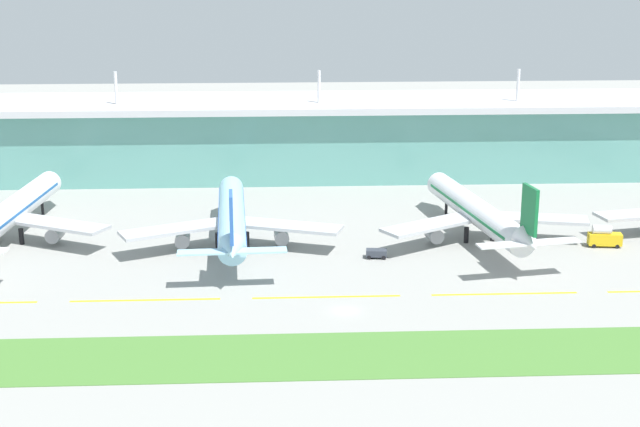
# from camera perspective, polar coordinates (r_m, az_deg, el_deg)

# --- Properties ---
(ground_plane) EXTENTS (600.00, 600.00, 0.00)m
(ground_plane) POSITION_cam_1_polar(r_m,az_deg,el_deg) (168.47, 1.56, -6.04)
(ground_plane) COLOR gray
(terminal_building) EXTENTS (288.00, 34.00, 31.03)m
(terminal_building) POSITION_cam_1_polar(r_m,az_deg,el_deg) (266.80, -0.11, 4.76)
(terminal_building) COLOR #5B9E93
(terminal_building) RESTS_ON ground
(airliner_nearest) EXTENTS (48.61, 65.77, 18.90)m
(airliner_nearest) POSITION_cam_1_polar(r_m,az_deg,el_deg) (216.74, -18.73, -0.05)
(airliner_nearest) COLOR white
(airliner_nearest) RESTS_ON ground
(airliner_near_middle) EXTENTS (48.74, 61.43, 18.90)m
(airliner_near_middle) POSITION_cam_1_polar(r_m,az_deg,el_deg) (203.25, -5.48, -0.29)
(airliner_near_middle) COLOR #9ED1EA
(airliner_near_middle) RESTS_ON ground
(airliner_far_middle) EXTENTS (48.12, 61.14, 18.90)m
(airliner_far_middle) POSITION_cam_1_polar(r_m,az_deg,el_deg) (209.78, 9.75, 0.07)
(airliner_far_middle) COLOR silver
(airliner_far_middle) RESTS_ON ground
(taxiway_stripe_mid_west) EXTENTS (28.00, 0.70, 0.04)m
(taxiway_stripe_mid_west) POSITION_cam_1_polar(r_m,az_deg,el_deg) (176.40, -10.74, -5.28)
(taxiway_stripe_mid_west) COLOR yellow
(taxiway_stripe_mid_west) RESTS_ON ground
(taxiway_stripe_centre) EXTENTS (28.00, 0.70, 0.04)m
(taxiway_stripe_centre) POSITION_cam_1_polar(r_m,az_deg,el_deg) (174.87, 0.40, -5.18)
(taxiway_stripe_centre) COLOR yellow
(taxiway_stripe_centre) RESTS_ON ground
(taxiway_stripe_mid_east) EXTENTS (28.00, 0.70, 0.04)m
(taxiway_stripe_mid_east) POSITION_cam_1_polar(r_m,az_deg,el_deg) (179.86, 11.32, -4.89)
(taxiway_stripe_mid_east) COLOR yellow
(taxiway_stripe_mid_east) RESTS_ON ground
(grass_verge) EXTENTS (300.00, 18.00, 0.10)m
(grass_verge) POSITION_cam_1_polar(r_m,az_deg,el_deg) (151.05, 2.10, -8.72)
(grass_verge) COLOR #477A33
(grass_verge) RESTS_ON ground
(pushback_tug) EXTENTS (4.64, 2.94, 1.85)m
(pushback_tug) POSITION_cam_1_polar(r_m,az_deg,el_deg) (196.50, 3.50, -2.45)
(pushback_tug) COLOR #333842
(pushback_tug) RESTS_ON ground
(fuel_truck) EXTENTS (7.45, 3.40, 4.95)m
(fuel_truck) POSITION_cam_1_polar(r_m,az_deg,el_deg) (212.66, 17.14, -1.38)
(fuel_truck) COLOR gold
(fuel_truck) RESTS_ON ground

